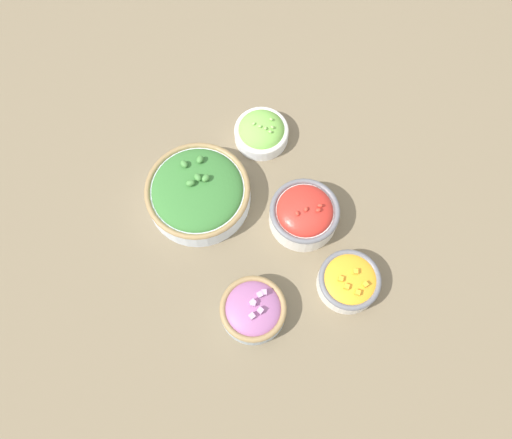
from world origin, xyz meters
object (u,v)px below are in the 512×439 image
(bowl_broccoli, at_px, (198,192))
(bowl_cherry_tomatoes, at_px, (304,213))
(bowl_squash, at_px, (349,281))
(bowl_lettuce, at_px, (261,132))
(bowl_red_onion, at_px, (253,309))

(bowl_broccoli, bearing_deg, bowl_cherry_tomatoes, -137.03)
(bowl_broccoli, xyz_separation_m, bowl_squash, (-0.33, -0.15, -0.01))
(bowl_lettuce, bearing_deg, bowl_broccoli, 103.93)
(bowl_lettuce, bearing_deg, bowl_squash, 172.33)
(bowl_cherry_tomatoes, height_order, bowl_squash, bowl_cherry_tomatoes)
(bowl_red_onion, bearing_deg, bowl_squash, -107.82)
(bowl_lettuce, distance_m, bowl_squash, 0.38)
(bowl_broccoli, height_order, bowl_squash, bowl_broccoli)
(bowl_squash, bearing_deg, bowl_cherry_tomatoes, -3.26)
(bowl_red_onion, relative_size, bowl_squash, 1.05)
(bowl_cherry_tomatoes, relative_size, bowl_lettuce, 1.19)
(bowl_broccoli, xyz_separation_m, bowl_lettuce, (0.05, -0.20, -0.01))
(bowl_lettuce, relative_size, bowl_squash, 0.98)
(bowl_cherry_tomatoes, height_order, bowl_lettuce, bowl_cherry_tomatoes)
(bowl_cherry_tomatoes, distance_m, bowl_lettuce, 0.22)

